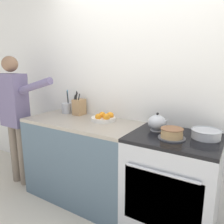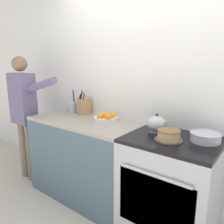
% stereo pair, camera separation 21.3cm
% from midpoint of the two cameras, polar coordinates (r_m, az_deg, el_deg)
% --- Properties ---
extents(wall_back, '(8.00, 0.04, 2.60)m').
position_cam_midpoint_polar(wall_back, '(2.27, 14.30, 6.04)').
color(wall_back, silver).
rests_on(wall_back, ground_plane).
extents(counter_cabinet, '(1.30, 0.62, 0.93)m').
position_cam_midpoint_polar(counter_cabinet, '(2.60, -4.62, -11.99)').
color(counter_cabinet, '#4C6070').
rests_on(counter_cabinet, ground_plane).
extents(stove_range, '(0.77, 0.65, 0.93)m').
position_cam_midpoint_polar(stove_range, '(2.12, 17.71, -18.58)').
color(stove_range, '#B7BABF').
rests_on(stove_range, ground_plane).
extents(layer_cake, '(0.23, 0.23, 0.09)m').
position_cam_midpoint_polar(layer_cake, '(1.87, 17.83, -5.93)').
color(layer_cake, '#4C4C51').
rests_on(layer_cake, stove_range).
extents(tea_kettle, '(0.21, 0.17, 0.17)m').
position_cam_midpoint_polar(tea_kettle, '(2.06, 14.53, -3.10)').
color(tea_kettle, '#B7BABF').
rests_on(tea_kettle, stove_range).
extents(mixing_bowl, '(0.25, 0.25, 0.08)m').
position_cam_midpoint_polar(mixing_bowl, '(1.95, 26.17, -5.92)').
color(mixing_bowl, '#B7BABF').
rests_on(mixing_bowl, stove_range).
extents(knife_block, '(0.11, 0.14, 0.29)m').
position_cam_midpoint_polar(knife_block, '(2.70, -5.09, 1.50)').
color(knife_block, tan).
rests_on(knife_block, counter_cabinet).
extents(utensil_crock, '(0.12, 0.12, 0.30)m').
position_cam_midpoint_polar(utensil_crock, '(2.83, -8.17, 1.29)').
color(utensil_crock, '#B7BABF').
rests_on(utensil_crock, counter_cabinet).
extents(fruit_bowl, '(0.27, 0.27, 0.10)m').
position_cam_midpoint_polar(fruit_bowl, '(2.39, 1.07, -1.48)').
color(fruit_bowl, silver).
rests_on(fruit_bowl, counter_cabinet).
extents(person_baker, '(0.93, 0.20, 1.63)m').
position_cam_midpoint_polar(person_baker, '(3.00, -20.19, 0.86)').
color(person_baker, '#7A6B5B').
rests_on(person_baker, ground_plane).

